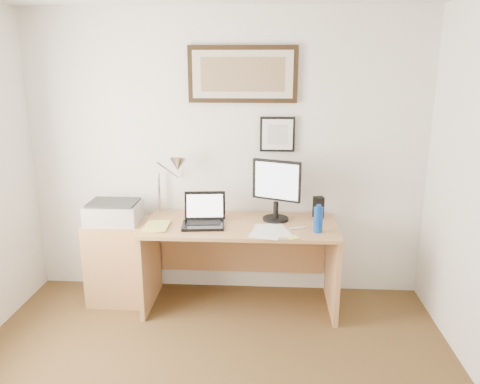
# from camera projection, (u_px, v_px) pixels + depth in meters

# --- Properties ---
(wall_back) EXTENTS (3.50, 0.02, 2.50)m
(wall_back) POSITION_uv_depth(u_px,v_px,m) (226.00, 156.00, 4.12)
(wall_back) COLOR silver
(wall_back) RESTS_ON ground
(side_cabinet) EXTENTS (0.50, 0.40, 0.73)m
(side_cabinet) POSITION_uv_depth(u_px,v_px,m) (119.00, 261.00, 4.09)
(side_cabinet) COLOR #A67446
(side_cabinet) RESTS_ON floor
(water_bottle) EXTENTS (0.07, 0.07, 0.21)m
(water_bottle) POSITION_uv_depth(u_px,v_px,m) (318.00, 220.00, 3.66)
(water_bottle) COLOR #0B3995
(water_bottle) RESTS_ON desk
(bottle_cap) EXTENTS (0.04, 0.04, 0.02)m
(bottle_cap) POSITION_uv_depth(u_px,v_px,m) (319.00, 206.00, 3.64)
(bottle_cap) COLOR #0B3995
(bottle_cap) RESTS_ON water_bottle
(speaker) EXTENTS (0.10, 0.09, 0.18)m
(speaker) POSITION_uv_depth(u_px,v_px,m) (318.00, 207.00, 4.02)
(speaker) COLOR black
(speaker) RESTS_ON desk
(paper_sheet_a) EXTENTS (0.32, 0.39, 0.00)m
(paper_sheet_a) POSITION_uv_depth(u_px,v_px,m) (273.00, 230.00, 3.72)
(paper_sheet_a) COLOR white
(paper_sheet_a) RESTS_ON desk
(paper_sheet_b) EXTENTS (0.30, 0.37, 0.00)m
(paper_sheet_b) POSITION_uv_depth(u_px,v_px,m) (267.00, 232.00, 3.69)
(paper_sheet_b) COLOR white
(paper_sheet_b) RESTS_ON desk
(sticky_pad) EXTENTS (0.10, 0.10, 0.01)m
(sticky_pad) POSITION_uv_depth(u_px,v_px,m) (293.00, 237.00, 3.56)
(sticky_pad) COLOR #E2DF6B
(sticky_pad) RESTS_ON desk
(marker_pen) EXTENTS (0.14, 0.06, 0.02)m
(marker_pen) POSITION_uv_depth(u_px,v_px,m) (298.00, 228.00, 3.76)
(marker_pen) COLOR white
(marker_pen) RESTS_ON desk
(book) EXTENTS (0.20, 0.27, 0.02)m
(book) POSITION_uv_depth(u_px,v_px,m) (145.00, 226.00, 3.80)
(book) COLOR #C8C65E
(book) RESTS_ON desk
(desk) EXTENTS (1.60, 0.70, 0.75)m
(desk) POSITION_uv_depth(u_px,v_px,m) (241.00, 246.00, 4.03)
(desk) COLOR #A67446
(desk) RESTS_ON floor
(laptop) EXTENTS (0.36, 0.33, 0.26)m
(laptop) POSITION_uv_depth(u_px,v_px,m) (204.00, 218.00, 3.85)
(laptop) COLOR black
(laptop) RESTS_ON desk
(lcd_monitor) EXTENTS (0.40, 0.22, 0.52)m
(lcd_monitor) POSITION_uv_depth(u_px,v_px,m) (276.00, 187.00, 3.90)
(lcd_monitor) COLOR black
(lcd_monitor) RESTS_ON desk
(printer) EXTENTS (0.44, 0.34, 0.18)m
(printer) POSITION_uv_depth(u_px,v_px,m) (114.00, 212.00, 3.98)
(printer) COLOR #A9A9AC
(printer) RESTS_ON side_cabinet
(desk_lamp) EXTENTS (0.29, 0.27, 0.53)m
(desk_lamp) POSITION_uv_depth(u_px,v_px,m) (176.00, 167.00, 3.98)
(desk_lamp) COLOR silver
(desk_lamp) RESTS_ON desk
(picture_large) EXTENTS (0.92, 0.04, 0.47)m
(picture_large) POSITION_uv_depth(u_px,v_px,m) (243.00, 74.00, 3.90)
(picture_large) COLOR black
(picture_large) RESTS_ON wall_back
(picture_small) EXTENTS (0.30, 0.03, 0.30)m
(picture_small) POSITION_uv_depth(u_px,v_px,m) (277.00, 134.00, 4.01)
(picture_small) COLOR black
(picture_small) RESTS_ON wall_back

